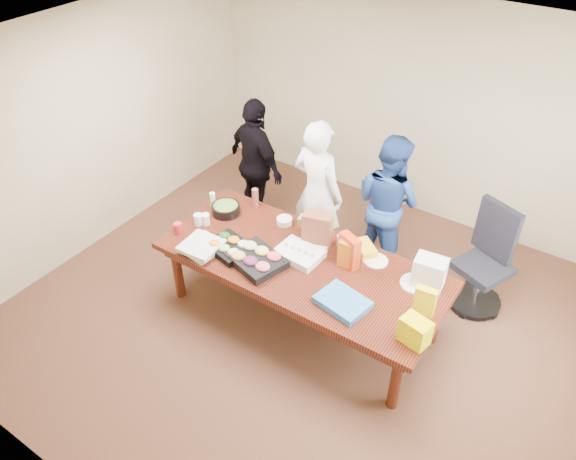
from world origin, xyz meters
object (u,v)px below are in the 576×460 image
Objects in this scene: sheet_cake at (299,254)px; salad_bowl at (226,209)px; office_chair at (484,264)px; person_center at (317,193)px; person_right at (387,203)px; conference_table at (301,290)px.

salad_bowl reaches higher than sheet_cake.
office_chair is 1.87m from person_center.
office_chair is 0.64× the size of person_center.
person_center reaches higher than person_right.
conference_table is at bearing -118.04° from office_chair.
salad_bowl is at bearing 168.52° from conference_table.
salad_bowl is at bearing -137.10° from office_chair.
person_right is at bearing 78.47° from sheet_cake.
person_right is at bearing 77.85° from conference_table.
conference_table is at bearing -11.48° from salad_bowl.
office_chair is 3.60× the size of salad_bowl.
person_right is 3.74× the size of sheet_cake.
conference_table is 1.62× the size of person_center.
person_center is 1.07× the size of person_right.
office_chair is at bearing 41.28° from sheet_cake.
salad_bowl is (-1.39, -1.06, -0.01)m from person_right.
salad_bowl is (-2.53, -0.96, 0.25)m from office_chair.
office_chair is at bearing 20.86° from salad_bowl.
conference_table is at bearing 119.77° from person_center.
conference_table is 2.54× the size of office_chair.
sheet_cake is at bearing -120.40° from office_chair.
person_right reaches higher than office_chair.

